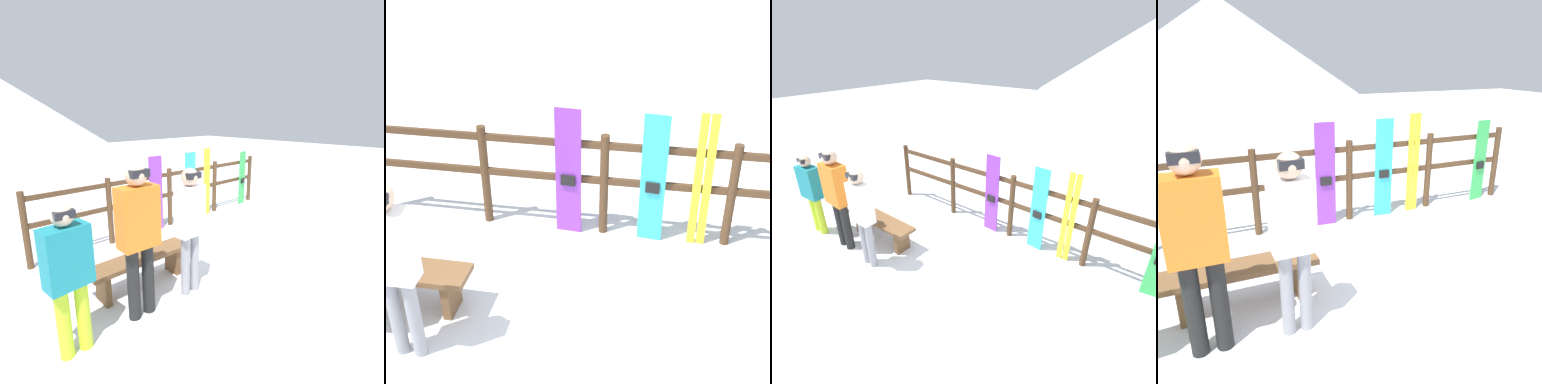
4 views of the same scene
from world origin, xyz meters
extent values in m
plane|color=white|center=(0.00, 0.00, 0.00)|extent=(40.00, 40.00, 0.00)
cylinder|color=#4C331E|center=(-2.76, 1.91, 0.61)|extent=(0.10, 0.10, 1.22)
cylinder|color=#4C331E|center=(-1.38, 1.91, 0.61)|extent=(0.10, 0.10, 1.22)
cylinder|color=#4C331E|center=(0.00, 1.91, 0.61)|extent=(0.10, 0.10, 1.22)
cylinder|color=#4C331E|center=(1.38, 1.91, 0.61)|extent=(0.10, 0.10, 1.22)
cube|color=#4C331E|center=(0.00, 1.91, 0.67)|extent=(5.53, 0.05, 0.08)
cube|color=#4C331E|center=(0.00, 1.91, 1.10)|extent=(5.53, 0.05, 0.08)
cube|color=brown|center=(-1.79, 0.33, 0.42)|extent=(1.49, 0.36, 0.06)
cube|color=brown|center=(-2.34, 0.33, 0.20)|extent=(0.08, 0.29, 0.39)
cube|color=brown|center=(-1.23, 0.33, 0.20)|extent=(0.08, 0.29, 0.39)
cylinder|color=#B7D826|center=(-3.02, -0.23, 0.37)|extent=(0.13, 0.13, 0.75)
cylinder|color=#B7D826|center=(-2.83, -0.23, 0.37)|extent=(0.13, 0.13, 0.75)
cube|color=teal|center=(-2.93, -0.23, 1.04)|extent=(0.44, 0.27, 0.59)
sphere|color=#D8B293|center=(-2.93, -0.23, 1.44)|extent=(0.20, 0.20, 0.20)
cube|color=black|center=(-2.93, -0.29, 1.46)|extent=(0.18, 0.07, 0.07)
cylinder|color=black|center=(-2.22, -0.18, 0.44)|extent=(0.14, 0.14, 0.87)
cylinder|color=black|center=(-2.02, -0.18, 0.44)|extent=(0.14, 0.14, 0.87)
cube|color=orange|center=(-2.12, -0.18, 1.22)|extent=(0.45, 0.26, 0.69)
sphere|color=#D8B293|center=(-2.12, -0.18, 1.68)|extent=(0.24, 0.24, 0.24)
cube|color=black|center=(-2.12, -0.25, 1.71)|extent=(0.21, 0.08, 0.08)
cylinder|color=gray|center=(-1.47, -0.22, 0.41)|extent=(0.12, 0.12, 0.81)
cylinder|color=gray|center=(-1.30, -0.22, 0.41)|extent=(0.12, 0.12, 0.81)
cube|color=white|center=(-1.38, -0.22, 1.13)|extent=(0.37, 0.21, 0.64)
sphere|color=#D8B293|center=(-1.38, -0.22, 1.57)|extent=(0.22, 0.22, 0.22)
cube|color=black|center=(-1.38, -0.29, 1.59)|extent=(0.20, 0.08, 0.08)
cube|color=purple|center=(-0.39, 1.85, 0.76)|extent=(0.29, 0.04, 1.52)
cube|color=black|center=(-0.39, 1.82, 0.68)|extent=(0.16, 0.04, 0.12)
cube|color=#2DBFCC|center=(0.54, 1.85, 0.76)|extent=(0.28, 0.05, 1.52)
cube|color=black|center=(0.54, 1.82, 0.68)|extent=(0.15, 0.05, 0.12)
cube|color=yellow|center=(1.01, 1.85, 0.78)|extent=(0.09, 0.02, 1.56)
cube|color=yellow|center=(1.11, 1.85, 0.78)|extent=(0.09, 0.02, 1.56)
camera|label=1|loc=(-3.80, -2.84, 2.31)|focal=28.00mm
camera|label=2|loc=(0.62, -3.24, 3.55)|focal=50.00mm
camera|label=3|loc=(2.25, -2.34, 3.28)|focal=28.00mm
camera|label=4|loc=(-2.01, -2.99, 2.37)|focal=35.00mm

